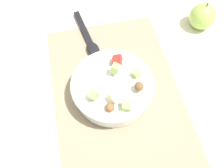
# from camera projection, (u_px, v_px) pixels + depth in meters

# --- Properties ---
(ground_plane) EXTENTS (2.40, 2.40, 0.00)m
(ground_plane) POSITION_uv_depth(u_px,v_px,m) (117.00, 93.00, 0.66)
(ground_plane) COLOR silver
(placemat) EXTENTS (0.51, 0.34, 0.01)m
(placemat) POSITION_uv_depth(u_px,v_px,m) (117.00, 93.00, 0.66)
(placemat) COLOR gray
(placemat) RESTS_ON ground_plane
(salad_bowl) EXTENTS (0.21, 0.21, 0.09)m
(salad_bowl) POSITION_uv_depth(u_px,v_px,m) (112.00, 86.00, 0.63)
(salad_bowl) COLOR white
(salad_bowl) RESTS_ON placemat
(serving_spoon) EXTENTS (0.20, 0.06, 0.01)m
(serving_spoon) POSITION_uv_depth(u_px,v_px,m) (89.00, 40.00, 0.74)
(serving_spoon) COLOR black
(serving_spoon) RESTS_ON placemat
(whole_apple) EXTENTS (0.08, 0.08, 0.09)m
(whole_apple) POSITION_uv_depth(u_px,v_px,m) (202.00, 16.00, 0.75)
(whole_apple) COLOR #9EC656
(whole_apple) RESTS_ON ground_plane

